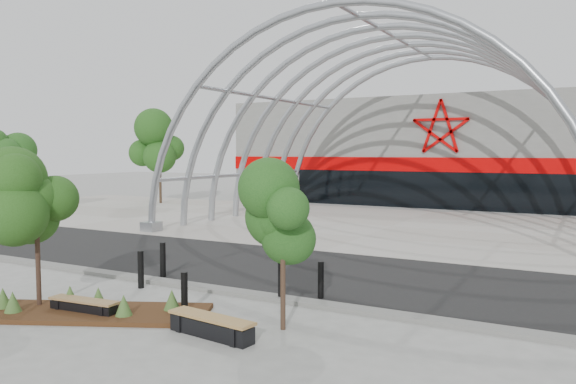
{
  "coord_description": "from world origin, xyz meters",
  "views": [
    {
      "loc": [
        9.4,
        -13.17,
        4.02
      ],
      "look_at": [
        0.0,
        4.0,
        2.6
      ],
      "focal_mm": 35.0,
      "sensor_mm": 36.0,
      "label": 1
    }
  ],
  "objects": [
    {
      "name": "bollard_2",
      "position": [
        0.61,
        -2.45,
        0.53
      ],
      "size": [
        0.17,
        0.17,
        1.05
      ],
      "primitive_type": "cylinder",
      "color": "black",
      "rests_on": "ground"
    },
    {
      "name": "bollard_0",
      "position": [
        -2.56,
        0.38,
        0.57
      ],
      "size": [
        0.18,
        0.18,
        1.14
      ],
      "primitive_type": "cylinder",
      "color": "black",
      "rests_on": "ground"
    },
    {
      "name": "vault_canopy",
      "position": [
        0.0,
        15.5,
        0.02
      ],
      "size": [
        20.8,
        15.8,
        20.36
      ],
      "color": "#9DA1A7",
      "rests_on": "ground"
    },
    {
      "name": "road",
      "position": [
        0.0,
        3.5,
        0.01
      ],
      "size": [
        140.0,
        7.0,
        0.02
      ],
      "primitive_type": "cube",
      "color": "black",
      "rests_on": "ground"
    },
    {
      "name": "street_tree_1",
      "position": [
        3.33,
        -2.33,
        2.46
      ],
      "size": [
        1.45,
        1.45,
        3.43
      ],
      "color": "#342319",
      "rests_on": "ground"
    },
    {
      "name": "planting_bed",
      "position": [
        -1.49,
        -3.66,
        0.15
      ],
      "size": [
        6.06,
        4.09,
        0.62
      ],
      "color": "#311A0B",
      "rests_on": "ground"
    },
    {
      "name": "bg_tree_2",
      "position": [
        -24.0,
        10.0,
        3.86
      ],
      "size": [
        2.55,
        2.55,
        5.38
      ],
      "color": "black",
      "rests_on": "ground"
    },
    {
      "name": "ground",
      "position": [
        0.0,
        0.0,
        0.0
      ],
      "size": [
        140.0,
        140.0,
        0.0
      ],
      "primitive_type": "plane",
      "color": "gray",
      "rests_on": "ground"
    },
    {
      "name": "bollard_1",
      "position": [
        -2.22,
        -0.97,
        0.55
      ],
      "size": [
        0.18,
        0.18,
        1.1
      ],
      "primitive_type": "cylinder",
      "color": "black",
      "rests_on": "ground"
    },
    {
      "name": "bench_1",
      "position": [
        2.21,
        -3.52,
        0.22
      ],
      "size": [
        2.24,
        0.76,
        0.46
      ],
      "color": "black",
      "rests_on": "ground"
    },
    {
      "name": "kerb",
      "position": [
        0.0,
        -0.25,
        0.06
      ],
      "size": [
        60.0,
        0.5,
        0.12
      ],
      "primitive_type": "cube",
      "color": "slate",
      "rests_on": "ground"
    },
    {
      "name": "bg_tree_0",
      "position": [
        -20.0,
        20.0,
        4.64
      ],
      "size": [
        3.0,
        3.0,
        6.45
      ],
      "color": "#302216",
      "rests_on": "ground"
    },
    {
      "name": "forecourt",
      "position": [
        0.0,
        15.5,
        0.02
      ],
      "size": [
        60.0,
        17.0,
        0.04
      ],
      "primitive_type": "cube",
      "color": "#AAA398",
      "rests_on": "ground"
    },
    {
      "name": "arena_building",
      "position": [
        0.0,
        33.45,
        3.99
      ],
      "size": [
        34.0,
        15.24,
        8.0
      ],
      "color": "slate",
      "rests_on": "ground"
    },
    {
      "name": "bollard_3",
      "position": [
        2.09,
        -0.22,
        0.52
      ],
      "size": [
        0.17,
        0.17,
        1.04
      ],
      "primitive_type": "cylinder",
      "color": "black",
      "rests_on": "ground"
    },
    {
      "name": "street_tree_0",
      "position": [
        -2.94,
        -3.87,
        2.74
      ],
      "size": [
        1.67,
        1.67,
        3.81
      ],
      "color": "black",
      "rests_on": "ground"
    },
    {
      "name": "bollard_4",
      "position": [
        2.95,
        0.48,
        0.51
      ],
      "size": [
        0.16,
        0.16,
        1.03
      ],
      "primitive_type": "cylinder",
      "color": "black",
      "rests_on": "ground"
    },
    {
      "name": "bench_0",
      "position": [
        -1.51,
        -3.71,
        0.19
      ],
      "size": [
        1.93,
        0.59,
        0.4
      ],
      "color": "black",
      "rests_on": "ground"
    }
  ]
}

